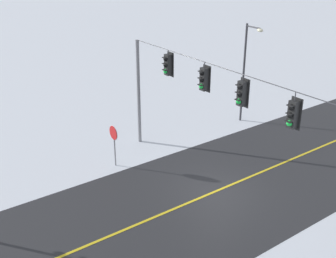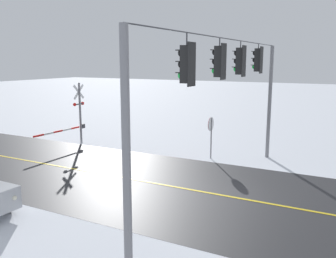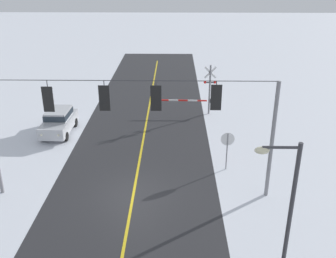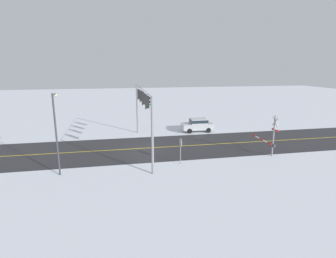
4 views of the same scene
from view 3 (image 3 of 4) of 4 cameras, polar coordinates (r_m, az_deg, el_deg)
name	(u,v)px [view 3 (image 3 of 4)]	position (r m, az deg, el deg)	size (l,w,h in m)	color
ground_plane	(134,193)	(20.90, -5.10, -9.43)	(160.00, 160.00, 0.00)	silver
signal_span	(131,116)	(18.88, -5.43, 1.99)	(14.20, 0.47, 6.22)	gray
stop_sign	(227,143)	(22.57, 8.75, -2.03)	(0.80, 0.09, 2.35)	gray
railroad_crossing	(205,90)	(30.88, 5.46, 5.69)	(4.50, 0.31, 4.00)	gray
parked_car_silver	(59,121)	(28.52, -15.79, 1.21)	(1.87, 4.22, 1.74)	#B7BABF
streetlamp_near	(283,217)	(13.01, 16.60, -12.30)	(1.39, 0.28, 6.50)	#38383D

